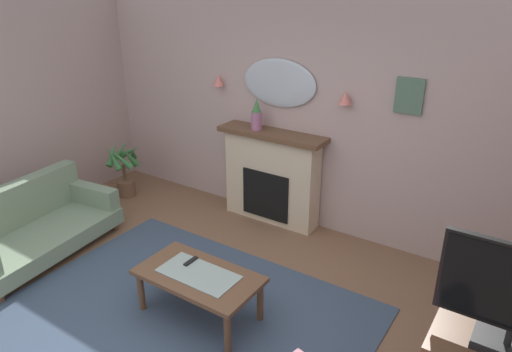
% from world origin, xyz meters
% --- Properties ---
extents(floor, '(7.02, 5.85, 0.10)m').
position_xyz_m(floor, '(0.00, 0.00, -0.05)').
color(floor, brown).
rests_on(floor, ground).
extents(wall_back, '(7.02, 0.10, 2.72)m').
position_xyz_m(wall_back, '(0.00, 2.47, 1.36)').
color(wall_back, '#B29993').
rests_on(wall_back, ground).
extents(patterned_rug, '(3.20, 2.40, 0.01)m').
position_xyz_m(patterned_rug, '(0.00, 0.20, 0.01)').
color(patterned_rug, '#38475B').
rests_on(patterned_rug, ground).
extents(fireplace, '(1.36, 0.36, 1.16)m').
position_xyz_m(fireplace, '(-0.34, 2.25, 0.57)').
color(fireplace, beige).
rests_on(fireplace, ground).
extents(mantel_vase_left, '(0.13, 0.13, 0.38)m').
position_xyz_m(mantel_vase_left, '(-0.54, 2.22, 1.32)').
color(mantel_vase_left, '#9E6084').
rests_on(mantel_vase_left, fireplace).
extents(wall_mirror, '(0.96, 0.06, 0.56)m').
position_xyz_m(wall_mirror, '(-0.34, 2.39, 1.71)').
color(wall_mirror, '#B2BCC6').
extents(wall_sconce_left, '(0.14, 0.14, 0.14)m').
position_xyz_m(wall_sconce_left, '(-1.19, 2.34, 1.66)').
color(wall_sconce_left, '#D17066').
extents(wall_sconce_right, '(0.14, 0.14, 0.14)m').
position_xyz_m(wall_sconce_right, '(0.51, 2.34, 1.66)').
color(wall_sconce_right, '#D17066').
extents(framed_picture, '(0.28, 0.03, 0.36)m').
position_xyz_m(framed_picture, '(1.16, 2.40, 1.75)').
color(framed_picture, '#4C6B56').
extents(coffee_table, '(1.10, 0.60, 0.45)m').
position_xyz_m(coffee_table, '(0.11, 0.33, 0.38)').
color(coffee_table, brown).
rests_on(coffee_table, ground).
extents(tv_remote, '(0.04, 0.16, 0.02)m').
position_xyz_m(tv_remote, '(-0.07, 0.43, 0.45)').
color(tv_remote, black).
rests_on(tv_remote, coffee_table).
extents(floral_couch, '(1.05, 1.80, 0.76)m').
position_xyz_m(floral_couch, '(-2.12, 0.14, 0.32)').
color(floral_couch, gray).
rests_on(floral_couch, ground).
extents(potted_plant_small_fern, '(0.50, 0.50, 0.78)m').
position_xyz_m(potted_plant_small_fern, '(-2.41, 1.73, 0.41)').
color(potted_plant_small_fern, brown).
rests_on(potted_plant_small_fern, ground).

